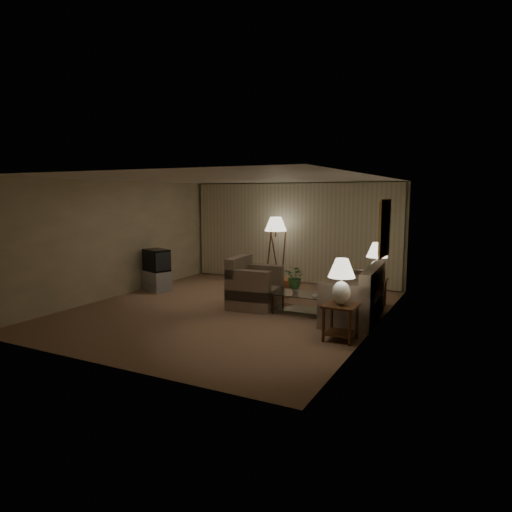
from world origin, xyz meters
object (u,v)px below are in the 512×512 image
at_px(armchair, 255,288).
at_px(crt_tv, 156,260).
at_px(floor_lamp, 276,250).
at_px(ottoman, 283,287).
at_px(table_lamp_far, 377,257).
at_px(tv_cabinet, 157,281).
at_px(table_lamp_near, 342,277).
at_px(vase, 295,290).
at_px(side_table_far, 376,288).
at_px(coffee_table, 302,300).
at_px(sofa, 353,298).
at_px(side_table_near, 341,316).

distance_m(armchair, crt_tv, 2.99).
height_order(floor_lamp, ottoman, floor_lamp).
distance_m(table_lamp_far, floor_lamp, 3.11).
xyz_separation_m(tv_cabinet, floor_lamp, (2.31, 2.04, 0.69)).
relative_size(table_lamp_near, ottoman, 1.26).
bearing_deg(vase, table_lamp_far, 45.92).
xyz_separation_m(armchair, side_table_far, (2.25, 1.29, -0.03)).
xyz_separation_m(coffee_table, tv_cabinet, (-4.04, 0.45, -0.03)).
relative_size(sofa, vase, 14.61).
height_order(side_table_near, floor_lamp, floor_lamp).
distance_m(sofa, armchair, 2.10).
bearing_deg(sofa, ottoman, -126.21).
height_order(sofa, crt_tv, crt_tv).
height_order(armchair, table_lamp_near, table_lamp_near).
bearing_deg(armchair, side_table_near, -125.55).
xyz_separation_m(armchair, crt_tv, (-2.95, 0.40, 0.35)).
bearing_deg(table_lamp_near, tv_cabinet, 161.85).
relative_size(side_table_near, tv_cabinet, 0.72).
relative_size(side_table_far, crt_tv, 0.80).
distance_m(coffee_table, vase, 0.25).
xyz_separation_m(side_table_far, vase, (-1.31, -1.35, 0.09)).
height_order(tv_cabinet, crt_tv, crt_tv).
bearing_deg(coffee_table, side_table_near, -47.20).
bearing_deg(floor_lamp, crt_tv, -138.61).
xyz_separation_m(sofa, coffee_table, (-1.01, -0.10, -0.13)).
relative_size(side_table_near, table_lamp_near, 0.79).
distance_m(side_table_near, tv_cabinet, 5.47).
xyz_separation_m(ottoman, vase, (0.88, -1.39, 0.28)).
height_order(side_table_near, coffee_table, side_table_near).
distance_m(side_table_far, table_lamp_near, 2.68).
distance_m(side_table_far, tv_cabinet, 5.28).
distance_m(coffee_table, crt_tv, 4.10).
bearing_deg(vase, tv_cabinet, 173.34).
height_order(table_lamp_far, tv_cabinet, table_lamp_far).
xyz_separation_m(table_lamp_near, crt_tv, (-5.20, 1.70, -0.28)).
bearing_deg(armchair, vase, -98.97).
xyz_separation_m(sofa, side_table_far, (0.15, 1.25, -0.02)).
xyz_separation_m(sofa, side_table_near, (0.15, -1.35, 0.00)).
xyz_separation_m(sofa, floor_lamp, (-2.74, 2.39, 0.53)).
bearing_deg(side_table_near, table_lamp_far, 90.00).
distance_m(armchair, side_table_near, 2.60).
bearing_deg(table_lamp_near, vase, 136.29).
distance_m(armchair, coffee_table, 1.11).
distance_m(armchair, table_lamp_far, 2.67).
xyz_separation_m(tv_cabinet, ottoman, (3.01, 0.94, -0.05)).
relative_size(side_table_far, coffee_table, 0.50).
bearing_deg(crt_tv, vase, 14.27).
bearing_deg(side_table_far, sofa, -96.84).
xyz_separation_m(crt_tv, ottoman, (3.01, 0.94, -0.57)).
bearing_deg(ottoman, table_lamp_near, -50.41).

